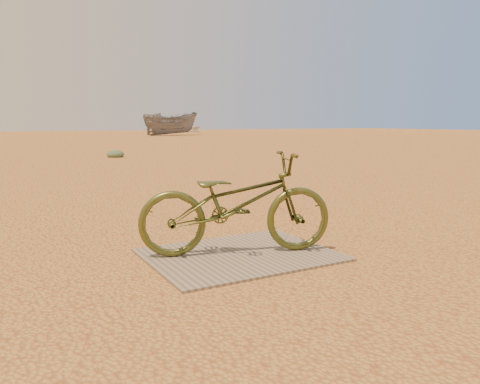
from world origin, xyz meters
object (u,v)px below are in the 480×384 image
plywood_board (240,255)px  bicycle (236,203)px  boat_mid_right (171,124)px  boat_far_right (189,128)px

plywood_board → bicycle: bearing=109.6°
boat_mid_right → boat_far_right: 13.82m
bicycle → plywood_board: bearing=-142.4°
plywood_board → boat_mid_right: (12.75, 35.39, 1.01)m
plywood_board → boat_mid_right: 37.63m
boat_mid_right → boat_far_right: boat_mid_right is taller
bicycle → boat_far_right: size_ratio=0.36×
plywood_board → boat_far_right: size_ratio=0.34×
plywood_board → bicycle: 0.47m
bicycle → boat_far_right: bearing=-4.4°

